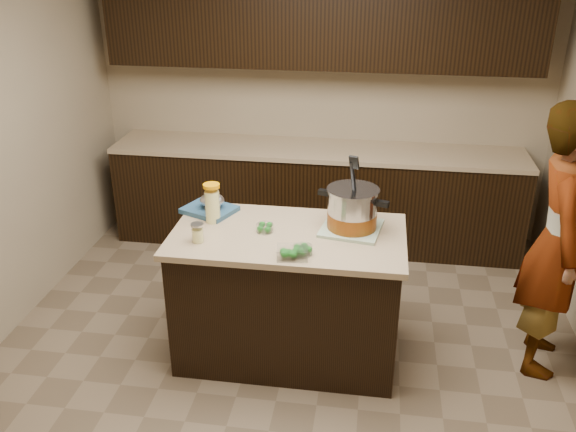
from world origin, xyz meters
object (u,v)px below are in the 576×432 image
Objects in this scene: island at (288,295)px; person at (560,242)px; lemonade_pitcher at (212,205)px; stock_pot at (352,211)px.

person is at bearing 5.87° from island.
lemonade_pitcher reaches higher than island.
stock_pot reaches higher than lemonade_pitcher.
island is at bearing 106.92° from person.
lemonade_pitcher is (-0.89, -0.01, -0.01)m from stock_pot.
lemonade_pitcher is at bearing -160.44° from stock_pot.
lemonade_pitcher is 0.15× the size of person.
island is 0.77m from lemonade_pitcher.
stock_pot is 1.82× the size of lemonade_pitcher.
person is (1.27, 0.06, -0.15)m from stock_pot.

